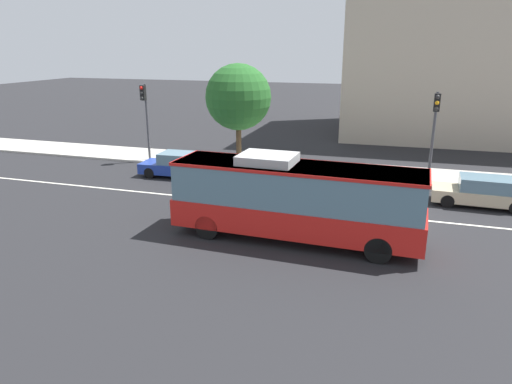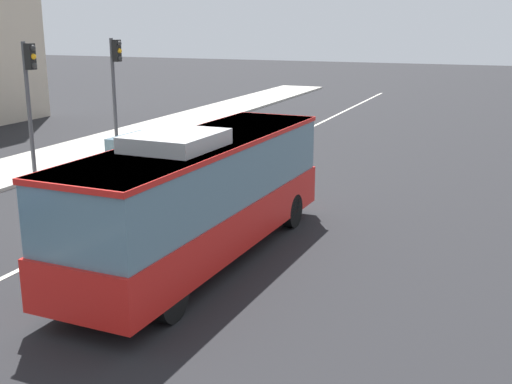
{
  "view_description": "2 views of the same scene",
  "coord_description": "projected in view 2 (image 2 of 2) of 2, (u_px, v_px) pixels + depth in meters",
  "views": [
    {
      "loc": [
        0.6,
        -21.32,
        7.56
      ],
      "look_at": [
        -4.55,
        -4.95,
        2.23
      ],
      "focal_mm": 33.06,
      "sensor_mm": 36.0,
      "label": 1
    },
    {
      "loc": [
        -17.02,
        -10.95,
        5.89
      ],
      "look_at": [
        -2.6,
        -5.03,
        1.74
      ],
      "focal_mm": 44.9,
      "sensor_mm": 36.0,
      "label": 2
    }
  ],
  "objects": [
    {
      "name": "traffic_light_far_corner",
      "position": [
        30.0,
        86.0,
        24.07
      ],
      "size": [
        0.32,
        0.62,
        5.2
      ],
      "rotation": [
        0.0,
        0.0,
        -1.58
      ],
      "color": "#47474C",
      "rests_on": "ground_plane"
    },
    {
      "name": "transit_bus",
      "position": [
        202.0,
        191.0,
        15.96
      ],
      "size": [
        10.08,
        2.83,
        3.46
      ],
      "rotation": [
        0.0,
        0.0,
        -0.03
      ],
      "color": "red",
      "rests_on": "ground_plane"
    },
    {
      "name": "sedan_beige",
      "position": [
        139.0,
        154.0,
        25.78
      ],
      "size": [
        4.56,
        1.95,
        1.46
      ],
      "rotation": [
        0.0,
        0.0,
        3.11
      ],
      "color": "#C6B793",
      "rests_on": "ground_plane"
    },
    {
      "name": "traffic_light_near_corner",
      "position": [
        116.0,
        75.0,
        28.94
      ],
      "size": [
        0.33,
        0.62,
        5.2
      ],
      "rotation": [
        0.0,
        0.0,
        -1.62
      ],
      "color": "#47474C",
      "rests_on": "ground_plane"
    },
    {
      "name": "lane_centre_line",
      "position": [
        143.0,
        209.0,
        20.74
      ],
      "size": [
        76.0,
        0.16,
        0.01
      ],
      "primitive_type": "cube",
      "color": "silver",
      "rests_on": "ground_plane"
    },
    {
      "name": "ground_plane",
      "position": [
        143.0,
        210.0,
        20.75
      ],
      "size": [
        160.0,
        160.0,
        0.0
      ],
      "primitive_type": "plane",
      "color": "black"
    }
  ]
}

